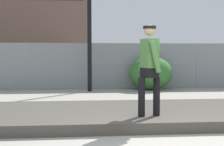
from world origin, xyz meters
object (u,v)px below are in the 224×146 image
(skateboard, at_px, (149,124))
(parked_car_mid, at_px, (150,66))
(skater, at_px, (149,67))
(shrub_left, at_px, (151,73))
(parked_car_near, at_px, (16,66))

(skateboard, xyz_separation_m, parked_car_mid, (2.16, 9.68, 0.78))
(skateboard, height_order, skater, skater)
(skateboard, height_order, shrub_left, shrub_left)
(parked_car_mid, xyz_separation_m, shrub_left, (-0.75, -3.48, -0.18))
(skater, bearing_deg, parked_car_near, 115.39)
(skater, height_order, shrub_left, skater)
(parked_car_near, bearing_deg, skater, -64.61)
(shrub_left, bearing_deg, skater, -102.77)
(skateboard, bearing_deg, shrub_left, 77.23)
(parked_car_near, height_order, parked_car_mid, same)
(shrub_left, bearing_deg, parked_car_near, 151.21)
(skateboard, distance_m, skater, 1.07)
(skater, bearing_deg, skateboard, 86.42)
(skater, bearing_deg, shrub_left, 77.23)
(skateboard, height_order, parked_car_mid, parked_car_mid)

